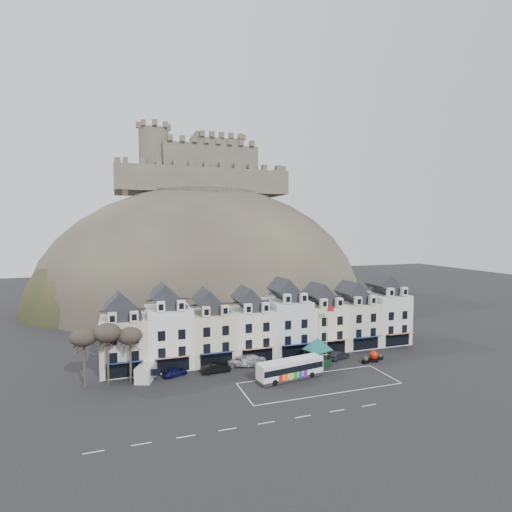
{
  "coord_description": "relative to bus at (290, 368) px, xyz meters",
  "views": [
    {
      "loc": [
        -24.2,
        -47.48,
        21.81
      ],
      "look_at": [
        0.46,
        24.0,
        16.46
      ],
      "focal_mm": 28.0,
      "sensor_mm": 36.0,
      "label": 1
    }
  ],
  "objects": [
    {
      "name": "car_charcoal",
      "position": [
        11.19,
        5.47,
        -0.9
      ],
      "size": [
        4.35,
        2.78,
        1.35
      ],
      "primitive_type": "imported",
      "rotation": [
        0.0,
        0.0,
        1.93
      ],
      "color": "black",
      "rests_on": "ground"
    },
    {
      "name": "bus_shelter",
      "position": [
        6.34,
        3.68,
        1.92
      ],
      "size": [
        6.73,
        6.73,
        4.51
      ],
      "rotation": [
        0.0,
        0.0,
        0.32
      ],
      "color": "black",
      "rests_on": "ground"
    },
    {
      "name": "coach_bay_markings",
      "position": [
        3.19,
        -2.78,
        -1.58
      ],
      "size": [
        22.0,
        7.5,
        0.01
      ],
      "primitive_type": "cube",
      "color": "silver",
      "rests_on": "ground"
    },
    {
      "name": "tree_left_mid",
      "position": [
        -24.81,
        6.47,
        5.66
      ],
      "size": [
        3.78,
        3.78,
        8.64
      ],
      "color": "#382E23",
      "rests_on": "ground"
    },
    {
      "name": "car_black",
      "position": [
        -9.61,
        6.04,
        -0.86
      ],
      "size": [
        4.42,
        1.78,
        1.43
      ],
      "primitive_type": "imported",
      "rotation": [
        0.0,
        0.0,
        1.63
      ],
      "color": "black",
      "rests_on": "ground"
    },
    {
      "name": "castle",
      "position": [
        1.7,
        71.9,
        38.62
      ],
      "size": [
        50.2,
        22.2,
        22.0
      ],
      "color": "brown",
      "rests_on": "ground"
    },
    {
      "name": "white_van",
      "position": [
        -19.56,
        6.87,
        -0.46
      ],
      "size": [
        3.75,
        5.3,
        2.22
      ],
      "rotation": [
        0.0,
        0.0,
        -0.37
      ],
      "color": "silver",
      "rests_on": "ground"
    },
    {
      "name": "bus",
      "position": [
        0.0,
        0.0,
        0.0
      ],
      "size": [
        10.35,
        3.9,
        2.85
      ],
      "rotation": [
        0.0,
        0.0,
        0.16
      ],
      "color": "#262628",
      "rests_on": "ground"
    },
    {
      "name": "tree_left_far",
      "position": [
        -27.81,
        6.47,
        5.32
      ],
      "size": [
        3.61,
        3.61,
        8.24
      ],
      "color": "#382E23",
      "rests_on": "ground"
    },
    {
      "name": "ground",
      "position": [
        1.19,
        -4.03,
        -1.58
      ],
      "size": [
        300.0,
        300.0,
        0.0
      ],
      "primitive_type": "plane",
      "color": "black",
      "rests_on": "ground"
    },
    {
      "name": "planter_east",
      "position": [
        14.19,
        2.16,
        -1.02
      ],
      "size": [
        1.26,
        0.85,
        1.15
      ],
      "rotation": [
        0.0,
        0.0,
        0.26
      ],
      "color": "black",
      "rests_on": "ground"
    },
    {
      "name": "planter_west",
      "position": [
        17.52,
        2.97,
        -1.1
      ],
      "size": [
        1.01,
        0.69,
        0.99
      ],
      "rotation": [
        0.0,
        0.0,
        -0.04
      ],
      "color": "black",
      "rests_on": "ground"
    },
    {
      "name": "car_white",
      "position": [
        -3.21,
        7.97,
        -0.79
      ],
      "size": [
        5.87,
        4.16,
        1.58
      ],
      "primitive_type": "imported",
      "rotation": [
        0.0,
        0.0,
        1.97
      ],
      "color": "white",
      "rests_on": "ground"
    },
    {
      "name": "red_buoy",
      "position": [
        15.99,
        2.54,
        -0.67
      ],
      "size": [
        1.52,
        1.52,
        1.78
      ],
      "rotation": [
        0.0,
        0.0,
        -0.32
      ],
      "color": "black",
      "rests_on": "ground"
    },
    {
      "name": "flagpole",
      "position": [
        9.3,
        5.95,
        3.62
      ],
      "size": [
        1.31,
        0.26,
        9.11
      ],
      "rotation": [
        0.0,
        0.0,
        -0.14
      ],
      "color": "silver",
      "rests_on": "ground"
    },
    {
      "name": "car_silver",
      "position": [
        -4.41,
        7.48,
        -0.79
      ],
      "size": [
        6.13,
        4.21,
        1.58
      ],
      "primitive_type": "imported",
      "rotation": [
        0.0,
        0.0,
        1.26
      ],
      "color": "#AEAFB6",
      "rests_on": "ground"
    },
    {
      "name": "tree_left_near",
      "position": [
        -21.81,
        6.47,
        4.98
      ],
      "size": [
        3.43,
        3.43,
        7.84
      ],
      "color": "#382E23",
      "rests_on": "ground"
    },
    {
      "name": "car_maroon",
      "position": [
        1.99,
        5.47,
        -0.89
      ],
      "size": [
        4.25,
        2.31,
        1.37
      ],
      "primitive_type": "imported",
      "rotation": [
        0.0,
        0.0,
        1.75
      ],
      "color": "#570412",
      "rests_on": "ground"
    },
    {
      "name": "car_navy",
      "position": [
        -15.62,
        6.6,
        -0.95
      ],
      "size": [
        3.98,
        2.7,
        1.26
      ],
      "primitive_type": "imported",
      "rotation": [
        0.0,
        0.0,
        1.93
      ],
      "color": "#0D1045",
      "rests_on": "ground"
    },
    {
      "name": "castle_hill",
      "position": [
        2.45,
        64.92,
        -1.47
      ],
      "size": [
        100.0,
        76.0,
        68.0
      ],
      "color": "#342E28",
      "rests_on": "ground"
    },
    {
      "name": "townhouse_terrace",
      "position": [
        1.34,
        11.93,
        3.72
      ],
      "size": [
        54.4,
        9.35,
        11.8
      ],
      "color": "silver",
      "rests_on": "ground"
    }
  ]
}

